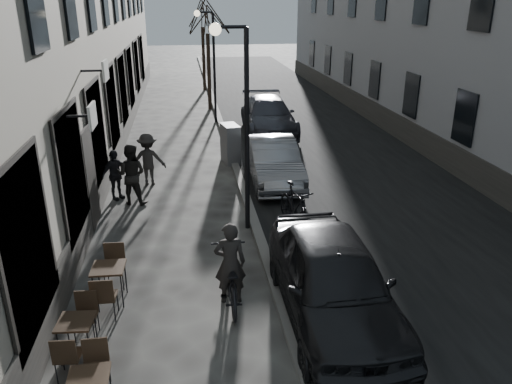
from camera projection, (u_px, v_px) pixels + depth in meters
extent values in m
cube|color=black|center=(303.00, 129.00, 22.78)|extent=(7.30, 60.00, 0.00)
cube|color=slate|center=(223.00, 131.00, 22.27)|extent=(0.25, 60.00, 0.12)
cylinder|color=black|center=(247.00, 135.00, 12.13)|extent=(0.12, 0.12, 5.00)
cylinder|color=black|center=(231.00, 27.00, 11.18)|extent=(0.70, 0.08, 0.08)
sphere|color=#FFF2CC|center=(215.00, 29.00, 11.15)|extent=(0.28, 0.28, 0.28)
cylinder|color=black|center=(214.00, 69.00, 23.19)|extent=(0.12, 0.12, 5.00)
cylinder|color=black|center=(205.00, 12.00, 22.24)|extent=(0.70, 0.08, 0.08)
sphere|color=#FFF2CC|center=(197.00, 13.00, 22.21)|extent=(0.28, 0.28, 0.28)
cylinder|color=black|center=(209.00, 72.00, 26.15)|extent=(0.20, 0.20, 3.90)
cylinder|color=black|center=(204.00, 59.00, 31.68)|extent=(0.20, 0.20, 3.90)
cube|color=#2F2215|center=(88.00, 378.00, 6.93)|extent=(0.58, 0.58, 0.04)
cylinder|color=black|center=(110.00, 384.00, 7.31)|extent=(0.02, 0.02, 0.66)
cube|color=#2F2215|center=(75.00, 322.00, 8.14)|extent=(0.61, 0.61, 0.04)
cylinder|color=black|center=(59.00, 349.00, 8.03)|extent=(0.02, 0.02, 0.66)
cylinder|color=black|center=(89.00, 348.00, 8.06)|extent=(0.02, 0.02, 0.66)
cylinder|color=black|center=(67.00, 331.00, 8.47)|extent=(0.02, 0.02, 0.66)
cylinder|color=black|center=(96.00, 330.00, 8.50)|extent=(0.02, 0.02, 0.66)
cube|color=#2F2215|center=(108.00, 268.00, 9.63)|extent=(0.64, 0.64, 0.04)
cylinder|color=black|center=(94.00, 293.00, 9.50)|extent=(0.02, 0.02, 0.72)
cylinder|color=black|center=(122.00, 291.00, 9.56)|extent=(0.02, 0.02, 0.72)
cylinder|color=black|center=(99.00, 279.00, 9.99)|extent=(0.02, 0.02, 0.72)
cylinder|color=black|center=(126.00, 277.00, 10.04)|extent=(0.02, 0.02, 0.72)
cube|color=slate|center=(230.00, 144.00, 17.95)|extent=(0.68, 1.02, 1.40)
imported|color=black|center=(230.00, 278.00, 9.72)|extent=(0.72, 1.98, 1.03)
imported|color=black|center=(230.00, 263.00, 9.60)|extent=(0.62, 0.41, 1.69)
imported|color=black|center=(131.00, 174.00, 14.28)|extent=(1.02, 0.89, 1.78)
imported|color=#2D2927|center=(148.00, 159.00, 15.75)|extent=(1.11, 0.67, 1.68)
imported|color=black|center=(115.00, 175.00, 14.64)|extent=(0.91, 0.86, 1.51)
imported|color=black|center=(333.00, 280.00, 9.10)|extent=(1.94, 4.73, 1.60)
imported|color=gray|center=(273.00, 161.00, 16.05)|extent=(1.58, 4.27, 1.39)
imported|color=#3C3E47|center=(268.00, 115.00, 22.01)|extent=(2.20, 5.22, 1.51)
imported|color=black|center=(295.00, 208.00, 12.74)|extent=(0.93, 2.07, 1.20)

